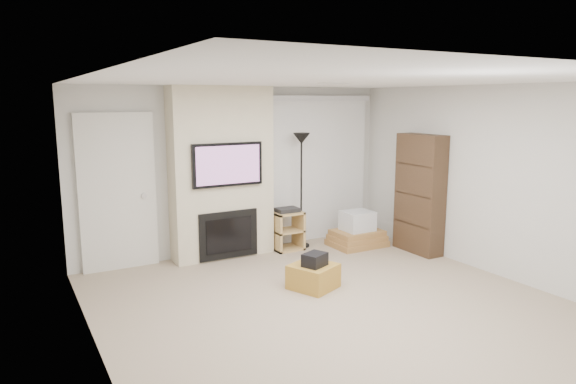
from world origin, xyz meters
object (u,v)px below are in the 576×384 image
bookshelf (420,194)px  floor_lamp (301,158)px  av_stand (287,228)px  ottoman (313,276)px  box_stack (357,233)px

bookshelf → floor_lamp: bearing=141.7°
floor_lamp → av_stand: bearing=-171.9°
ottoman → box_stack: size_ratio=0.59×
av_stand → box_stack: bearing=-19.2°
floor_lamp → box_stack: (0.80, -0.41, -1.21)m
av_stand → box_stack: 1.14m
ottoman → floor_lamp: size_ratio=0.28×
av_stand → bookshelf: (1.69, -1.08, 0.55)m
floor_lamp → bookshelf: (1.42, -1.12, -0.52)m
ottoman → av_stand: (0.54, 1.62, 0.20)m
ottoman → bookshelf: bookshelf is taller
ottoman → box_stack: (1.61, 1.25, 0.06)m
floor_lamp → bookshelf: floor_lamp is taller
box_stack → ottoman: bearing=-142.3°
floor_lamp → av_stand: 1.11m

